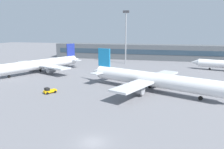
% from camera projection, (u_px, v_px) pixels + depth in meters
% --- Properties ---
extents(ground_plane, '(400.00, 400.00, 0.00)m').
position_uv_depth(ground_plane, '(131.00, 84.00, 74.21)').
color(ground_plane, slate).
extents(terminal_building, '(115.74, 12.13, 9.00)m').
position_uv_depth(terminal_building, '(148.00, 52.00, 134.97)').
color(terminal_building, '#4C5156').
rests_on(terminal_building, ground_plane).
extents(airplane_near, '(45.05, 32.41, 11.76)m').
position_uv_depth(airplane_near, '(153.00, 80.00, 64.81)').
color(airplane_near, silver).
rests_on(airplane_near, ground_plane).
extents(airplane_mid, '(30.93, 42.88, 11.32)m').
position_uv_depth(airplane_mid, '(39.00, 65.00, 93.02)').
color(airplane_mid, silver).
rests_on(airplane_mid, ground_plane).
extents(baggage_tug_yellow, '(3.28, 3.81, 1.75)m').
position_uv_depth(baggage_tug_yellow, '(49.00, 91.00, 63.54)').
color(baggage_tug_yellow, '#F2B20C').
rests_on(baggage_tug_yellow, ground_plane).
extents(floodlight_tower_west, '(3.20, 0.80, 27.44)m').
position_uv_depth(floodlight_tower_west, '(126.00, 34.00, 115.72)').
color(floodlight_tower_west, gray).
rests_on(floodlight_tower_west, ground_plane).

